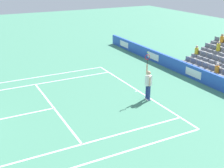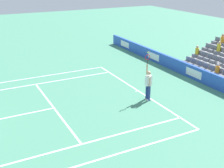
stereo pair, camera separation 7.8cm
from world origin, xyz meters
name	(u,v)px [view 1 (the left image)]	position (x,y,z in m)	size (l,w,h in m)	color
line_baseline	(138,91)	(0.00, -11.89, 0.00)	(10.97, 0.10, 0.01)	white
line_service	(54,108)	(0.00, -6.40, 0.00)	(8.23, 0.10, 0.01)	white
line_singles_sideline_left	(29,86)	(4.12, -5.95, 0.00)	(0.10, 11.89, 0.01)	white
line_singles_sideline_right	(72,147)	(-4.12, -5.95, 0.00)	(0.10, 11.89, 0.01)	white
line_doubles_sideline_left	(24,79)	(5.49, -5.95, 0.00)	(0.10, 11.89, 0.01)	white
line_doubles_sideline_right	(84,164)	(-5.49, -5.95, 0.00)	(0.10, 11.89, 0.01)	white
line_centre_mark	(137,91)	(0.00, -11.79, 0.00)	(0.10, 0.20, 0.01)	white
sponsor_barrier	(194,73)	(0.00, -16.51, 0.47)	(24.16, 0.22, 0.94)	blue
tennis_player	(148,84)	(-1.42, -11.66, 0.99)	(0.53, 0.37, 2.85)	navy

